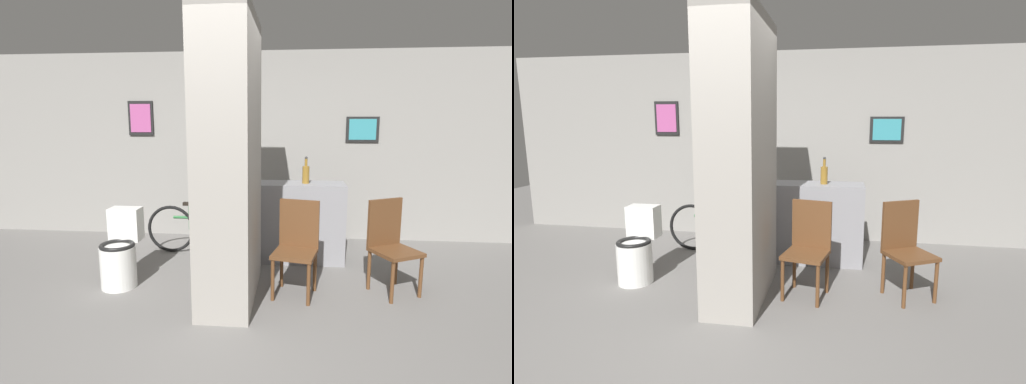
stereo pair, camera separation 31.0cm
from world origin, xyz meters
TOP-DOWN VIEW (x-y plane):
  - ground_plane at (0.00, 0.00)m, footprint 14.00×14.00m
  - wall_back at (-0.00, 2.63)m, footprint 8.00×0.09m
  - pillar_center at (0.00, 0.61)m, footprint 0.50×1.22m
  - counter_shelf at (0.49, 1.67)m, footprint 1.39×0.44m
  - toilet at (-1.17, 0.76)m, footprint 0.36×0.52m
  - chair_near_pillar at (0.62, 0.73)m, footprint 0.47×0.47m
  - chair_by_doorway at (1.54, 0.87)m, footprint 0.53×0.53m
  - bicycle at (-0.47, 1.80)m, footprint 1.60×0.42m
  - bottle_tall at (0.72, 1.66)m, footprint 0.08×0.08m

SIDE VIEW (x-z plane):
  - ground_plane at x=0.00m, z-range 0.00..0.00m
  - bicycle at x=-0.47m, z-range -0.01..0.65m
  - toilet at x=-1.17m, z-range -0.05..0.72m
  - counter_shelf at x=0.49m, z-range 0.00..0.94m
  - chair_near_pillar at x=0.62m, z-range 0.04..0.95m
  - chair_by_doorway at x=1.54m, z-range 0.04..0.95m
  - bottle_tall at x=0.72m, z-range 0.90..1.22m
  - pillar_center at x=0.00m, z-range 0.00..2.60m
  - wall_back at x=0.00m, z-range 0.00..2.60m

